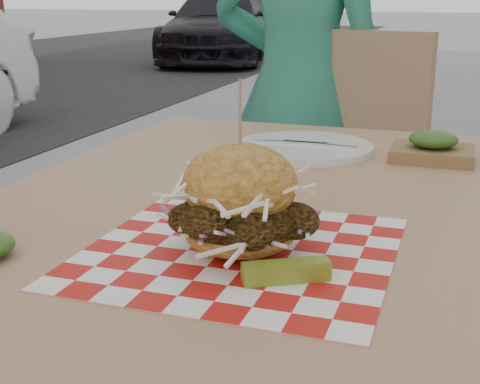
% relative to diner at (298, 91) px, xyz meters
% --- Properties ---
extents(diner, '(0.59, 0.41, 1.53)m').
position_rel_diner_xyz_m(diner, '(0.00, 0.00, 0.00)').
color(diner, '#2F876C').
rests_on(diner, ground).
extents(car_dark, '(2.22, 3.97, 1.09)m').
position_rel_diner_xyz_m(car_dark, '(-3.32, 8.32, -0.22)').
color(car_dark, black).
rests_on(car_dark, ground).
extents(patio_table, '(0.80, 1.20, 0.75)m').
position_rel_diner_xyz_m(patio_table, '(0.19, -1.06, -0.09)').
color(patio_table, tan).
rests_on(patio_table, ground).
extents(patio_chair, '(0.51, 0.52, 0.95)m').
position_rel_diner_xyz_m(patio_chair, '(0.22, -0.14, -0.21)').
color(patio_chair, tan).
rests_on(patio_chair, ground).
extents(paper_liner, '(0.36, 0.36, 0.00)m').
position_rel_diner_xyz_m(paper_liner, '(0.24, -1.27, -0.01)').
color(paper_liner, red).
rests_on(paper_liner, patio_table).
extents(sandwich, '(0.18, 0.18, 0.20)m').
position_rel_diner_xyz_m(sandwich, '(0.24, -1.27, 0.05)').
color(sandwich, gold).
rests_on(sandwich, paper_liner).
extents(pickle_spear, '(0.09, 0.07, 0.02)m').
position_rel_diner_xyz_m(pickle_spear, '(0.32, -1.34, -0.00)').
color(pickle_spear, olive).
rests_on(pickle_spear, paper_liner).
extents(place_setting, '(0.27, 0.27, 0.02)m').
position_rel_diner_xyz_m(place_setting, '(0.19, -0.73, -0.01)').
color(place_setting, white).
rests_on(place_setting, patio_table).
extents(kraft_tray, '(0.15, 0.12, 0.06)m').
position_rel_diner_xyz_m(kraft_tray, '(0.43, -0.72, 0.01)').
color(kraft_tray, olive).
rests_on(kraft_tray, patio_table).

